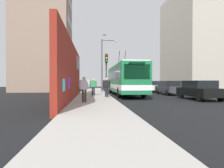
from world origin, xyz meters
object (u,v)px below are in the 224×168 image
(city_bus, at_px, (124,79))
(traffic_light, at_px, (106,67))
(pedestrian_near_wall, at_px, (84,87))
(parked_car_black, at_px, (199,90))
(pedestrian_midblock, at_px, (93,86))
(parked_car_dark_gray, at_px, (169,87))
(parked_car_white, at_px, (152,86))
(pedestrian_at_curb, at_px, (107,86))
(street_lamp, at_px, (104,62))

(city_bus, distance_m, traffic_light, 3.24)
(city_bus, distance_m, pedestrian_near_wall, 9.42)
(traffic_light, bearing_deg, pedestrian_near_wall, 162.75)
(parked_car_black, xyz_separation_m, pedestrian_midblock, (3.83, 8.63, 0.28))
(parked_car_dark_gray, bearing_deg, parked_car_black, -180.00)
(parked_car_white, height_order, pedestrian_at_curb, pedestrian_at_curb)
(pedestrian_midblock, relative_size, street_lamp, 0.24)
(city_bus, bearing_deg, pedestrian_near_wall, 154.14)
(parked_car_dark_gray, xyz_separation_m, street_lamp, (4.06, 7.23, 3.28))
(pedestrian_near_wall, height_order, traffic_light, traffic_light)
(parked_car_dark_gray, bearing_deg, street_lamp, 60.70)
(parked_car_dark_gray, height_order, parked_car_white, same)
(city_bus, relative_size, parked_car_black, 2.73)
(pedestrian_near_wall, xyz_separation_m, street_lamp, (12.68, -2.07, 2.98))
(parked_car_black, xyz_separation_m, parked_car_dark_gray, (6.30, 0.00, -0.00))
(parked_car_black, relative_size, pedestrian_near_wall, 2.66)
(pedestrian_at_curb, bearing_deg, street_lamp, -1.72)
(traffic_light, bearing_deg, parked_car_black, -118.28)
(parked_car_white, distance_m, traffic_light, 11.47)
(city_bus, xyz_separation_m, parked_car_dark_gray, (0.17, -5.20, -0.99))
(pedestrian_near_wall, bearing_deg, traffic_light, -17.25)
(parked_car_dark_gray, bearing_deg, traffic_light, 107.71)
(parked_car_black, distance_m, pedestrian_at_curb, 7.72)
(pedestrian_at_curb, bearing_deg, parked_car_dark_gray, -59.36)
(pedestrian_midblock, xyz_separation_m, street_lamp, (6.53, -1.41, 3.00))
(city_bus, relative_size, street_lamp, 1.77)
(pedestrian_at_curb, xyz_separation_m, traffic_light, (2.09, -0.13, 1.77))
(parked_car_black, relative_size, parked_car_white, 0.94)
(parked_car_black, distance_m, parked_car_white, 12.51)
(parked_car_black, height_order, pedestrian_near_wall, pedestrian_near_wall)
(parked_car_white, relative_size, traffic_light, 1.17)
(city_bus, relative_size, pedestrian_at_curb, 7.30)
(city_bus, bearing_deg, parked_car_white, -39.20)
(parked_car_black, distance_m, parked_car_dark_gray, 6.30)
(parked_car_white, xyz_separation_m, pedestrian_midblock, (-8.68, 8.63, 0.28))
(parked_car_black, height_order, parked_car_dark_gray, same)
(parked_car_white, distance_m, pedestrian_midblock, 12.25)
(city_bus, relative_size, parked_car_dark_gray, 2.60)
(parked_car_white, height_order, pedestrian_midblock, pedestrian_midblock)
(parked_car_white, relative_size, street_lamp, 0.69)
(city_bus, height_order, parked_car_white, city_bus)
(traffic_light, xyz_separation_m, street_lamp, (6.40, -0.12, 1.21))
(traffic_light, bearing_deg, street_lamp, -1.09)
(parked_car_black, bearing_deg, pedestrian_at_curb, 75.99)
(parked_car_dark_gray, relative_size, pedestrian_at_curb, 2.80)
(parked_car_black, height_order, street_lamp, street_lamp)
(parked_car_black, xyz_separation_m, traffic_light, (3.95, 7.35, 2.07))
(parked_car_dark_gray, bearing_deg, pedestrian_at_curb, 120.64)
(city_bus, distance_m, street_lamp, 5.22)
(city_bus, distance_m, parked_car_dark_gray, 5.30)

